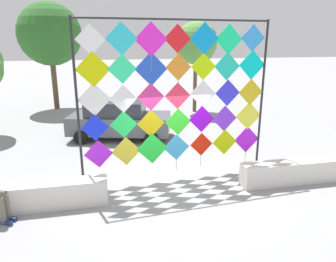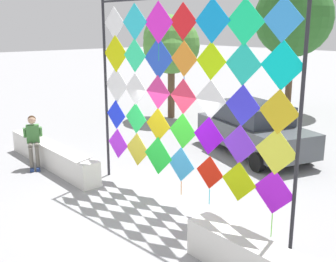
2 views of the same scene
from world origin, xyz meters
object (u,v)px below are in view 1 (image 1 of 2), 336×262
kite_display_rack (178,91)px  tree_far_right (49,34)px  tree_palm_like (197,43)px  parked_car (119,119)px

kite_display_rack → tree_far_right: tree_far_right is taller
tree_far_right → tree_palm_like: bearing=-17.3°
parked_car → tree_palm_like: bearing=42.5°
parked_car → tree_far_right: (-3.37, 6.79, 3.51)m
tree_palm_like → kite_display_rack: bearing=-110.4°
parked_car → tree_palm_like: 7.04m
parked_car → tree_palm_like: (4.67, 4.28, 3.06)m
tree_palm_like → tree_far_right: bearing=162.7°
tree_palm_like → tree_far_right: tree_far_right is taller
kite_display_rack → parked_car: 4.96m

